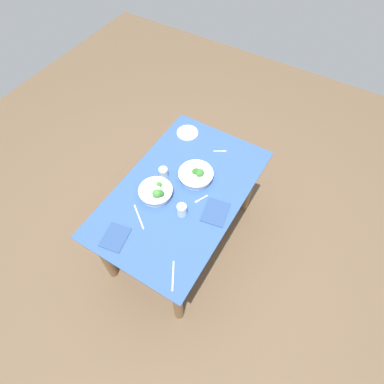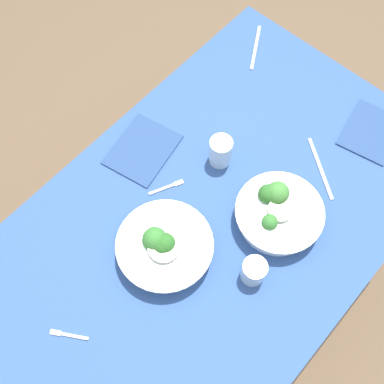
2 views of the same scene
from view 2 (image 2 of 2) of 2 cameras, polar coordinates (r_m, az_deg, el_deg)
ground_plane at (r=2.13m, az=1.56°, el=-10.67°), size 6.00×6.00×0.00m
dining_table at (r=1.54m, az=2.14°, el=-4.67°), size 1.38×0.86×0.75m
broccoli_bowl_far at (r=1.41m, az=9.63°, el=-2.25°), size 0.24×0.24×0.11m
broccoli_bowl_near at (r=1.35m, az=-3.18°, el=-6.17°), size 0.26×0.26×0.10m
water_glass_center at (r=1.34m, az=6.97°, el=-8.82°), size 0.06×0.06×0.08m
water_glass_side at (r=1.47m, az=3.24°, el=4.60°), size 0.07×0.07×0.10m
fork_by_far_bowl at (r=1.46m, az=-2.73°, el=0.57°), size 0.10×0.06×0.00m
fork_by_near_bowl at (r=1.37m, az=-13.87°, el=-15.36°), size 0.06×0.09×0.00m
table_knife_left at (r=1.76m, az=7.18°, el=15.87°), size 0.17×0.10×0.00m
table_knife_right at (r=1.54m, az=14.26°, el=2.61°), size 0.13×0.17×0.00m
napkin_folded_upper at (r=1.53m, az=-5.59°, el=4.77°), size 0.23×0.20×0.01m
napkin_folded_lower at (r=1.64m, az=19.53°, el=6.42°), size 0.21×0.19×0.01m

